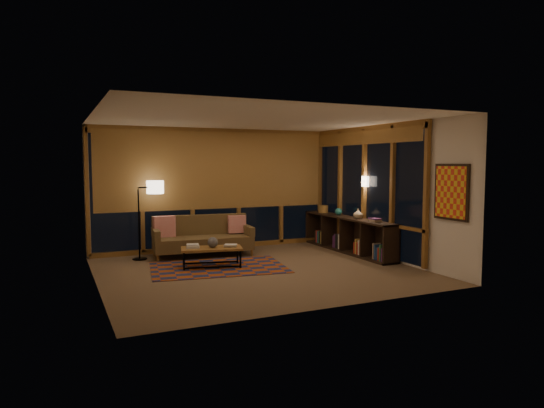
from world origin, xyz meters
name	(u,v)px	position (x,y,z in m)	size (l,w,h in m)	color
floor	(258,270)	(0.00, 0.00, 0.00)	(5.50, 5.00, 0.01)	brown
ceiling	(258,119)	(0.00, 0.00, 2.70)	(5.50, 5.00, 0.01)	white
walls	(258,196)	(0.00, 0.00, 1.35)	(5.51, 5.01, 2.70)	white
window_wall_back	(216,189)	(0.00, 2.43, 1.35)	(5.30, 0.16, 2.60)	brown
window_wall_right	(363,191)	(2.68, 0.60, 1.35)	(0.16, 3.70, 2.60)	brown
wall_art	(451,192)	(2.71, -1.85, 1.45)	(0.06, 0.74, 0.94)	red
wall_sconce	(365,181)	(2.62, 0.45, 1.55)	(0.12, 0.18, 0.22)	#F5E1C1
sofa	(203,236)	(-0.52, 1.73, 0.41)	(2.01, 0.81, 0.82)	brown
pillow_left	(164,226)	(-1.26, 1.99, 0.63)	(0.44, 0.15, 0.44)	red
pillow_right	(237,225)	(0.26, 1.79, 0.60)	(0.37, 0.12, 0.37)	red
area_rug	(218,267)	(-0.58, 0.52, 0.01)	(2.44, 1.62, 0.01)	#9E3F10
coffee_table	(212,257)	(-0.69, 0.60, 0.19)	(1.11, 0.51, 0.37)	brown
book_stack_a	(193,246)	(-1.01, 0.71, 0.40)	(0.23, 0.18, 0.07)	silver
book_stack_b	(230,245)	(-0.33, 0.55, 0.40)	(0.26, 0.21, 0.05)	silver
ceramic_pot	(213,242)	(-0.66, 0.61, 0.47)	(0.20, 0.20, 0.20)	#242326
floor_lamp	(139,220)	(-1.78, 1.92, 0.79)	(0.53, 0.35, 1.59)	black
bookshelf	(347,234)	(2.49, 0.90, 0.38)	(0.40, 3.07, 0.77)	black
basket	(323,209)	(2.47, 1.90, 0.85)	(0.23, 0.23, 0.17)	olive
teal_bowl	(339,212)	(2.49, 1.26, 0.85)	(0.16, 0.16, 0.16)	#1F716D
vase	(358,214)	(2.49, 0.51, 0.87)	(0.20, 0.20, 0.21)	tan
shelf_book_stack	(375,220)	(2.49, -0.08, 0.80)	(0.16, 0.23, 0.07)	silver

